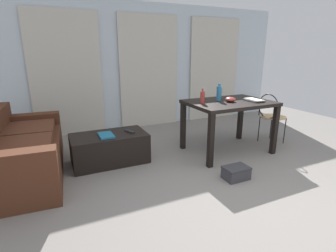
{
  "coord_description": "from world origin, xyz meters",
  "views": [
    {
      "loc": [
        -1.89,
        -1.61,
        1.51
      ],
      "look_at": [
        -0.33,
        1.74,
        0.44
      ],
      "focal_mm": 27.56,
      "sensor_mm": 36.0,
      "label": 1
    }
  ],
  "objects_px": {
    "coffee_table": "(110,148)",
    "book_stack": "(254,100)",
    "craft_table": "(229,108)",
    "bottle_far": "(219,93)",
    "magazine": "(106,135)",
    "bottle_near": "(202,97)",
    "wire_chair": "(271,113)",
    "tv_remote_primary": "(130,131)",
    "shoebox": "(236,173)",
    "bowl": "(230,99)",
    "couch": "(20,152)"
  },
  "relations": [
    {
      "from": "bottle_far",
      "to": "shoebox",
      "type": "relative_size",
      "value": 0.84
    },
    {
      "from": "book_stack",
      "to": "magazine",
      "type": "distance_m",
      "value": 2.22
    },
    {
      "from": "bottle_near",
      "to": "tv_remote_primary",
      "type": "bearing_deg",
      "value": 163.87
    },
    {
      "from": "coffee_table",
      "to": "craft_table",
      "type": "relative_size",
      "value": 0.82
    },
    {
      "from": "coffee_table",
      "to": "book_stack",
      "type": "xyz_separation_m",
      "value": [
        2.1,
        -0.49,
        0.6
      ]
    },
    {
      "from": "magazine",
      "to": "coffee_table",
      "type": "bearing_deg",
      "value": 52.37
    },
    {
      "from": "book_stack",
      "to": "shoebox",
      "type": "bearing_deg",
      "value": -140.57
    },
    {
      "from": "shoebox",
      "to": "tv_remote_primary",
      "type": "bearing_deg",
      "value": 131.34
    },
    {
      "from": "bottle_near",
      "to": "bottle_far",
      "type": "xyz_separation_m",
      "value": [
        0.34,
        0.07,
        0.02
      ]
    },
    {
      "from": "bottle_far",
      "to": "bowl",
      "type": "relative_size",
      "value": 1.69
    },
    {
      "from": "couch",
      "to": "magazine",
      "type": "xyz_separation_m",
      "value": [
        1.04,
        -0.11,
        0.1
      ]
    },
    {
      "from": "craft_table",
      "to": "coffee_table",
      "type": "bearing_deg",
      "value": 168.77
    },
    {
      "from": "tv_remote_primary",
      "to": "shoebox",
      "type": "height_order",
      "value": "tv_remote_primary"
    },
    {
      "from": "coffee_table",
      "to": "craft_table",
      "type": "height_order",
      "value": "craft_table"
    },
    {
      "from": "craft_table",
      "to": "magazine",
      "type": "relative_size",
      "value": 4.24
    },
    {
      "from": "bottle_far",
      "to": "magazine",
      "type": "distance_m",
      "value": 1.76
    },
    {
      "from": "wire_chair",
      "to": "tv_remote_primary",
      "type": "xyz_separation_m",
      "value": [
        -2.33,
        0.32,
        -0.1
      ]
    },
    {
      "from": "couch",
      "to": "bottle_far",
      "type": "relative_size",
      "value": 7.24
    },
    {
      "from": "shoebox",
      "to": "magazine",
      "type": "bearing_deg",
      "value": 140.64
    },
    {
      "from": "tv_remote_primary",
      "to": "magazine",
      "type": "distance_m",
      "value": 0.34
    },
    {
      "from": "coffee_table",
      "to": "bottle_near",
      "type": "xyz_separation_m",
      "value": [
        1.29,
        -0.32,
        0.68
      ]
    },
    {
      "from": "bottle_near",
      "to": "bowl",
      "type": "distance_m",
      "value": 0.45
    },
    {
      "from": "bottle_far",
      "to": "magazine",
      "type": "xyz_separation_m",
      "value": [
        -1.68,
        0.18,
        -0.48
      ]
    },
    {
      "from": "book_stack",
      "to": "tv_remote_primary",
      "type": "xyz_separation_m",
      "value": [
        -1.81,
        0.46,
        -0.38
      ]
    },
    {
      "from": "craft_table",
      "to": "bowl",
      "type": "xyz_separation_m",
      "value": [
        -0.02,
        -0.04,
        0.14
      ]
    },
    {
      "from": "coffee_table",
      "to": "shoebox",
      "type": "xyz_separation_m",
      "value": [
        1.28,
        -1.16,
        -0.13
      ]
    },
    {
      "from": "bottle_far",
      "to": "book_stack",
      "type": "bearing_deg",
      "value": -27.33
    },
    {
      "from": "couch",
      "to": "craft_table",
      "type": "relative_size",
      "value": 1.51
    },
    {
      "from": "couch",
      "to": "tv_remote_primary",
      "type": "distance_m",
      "value": 1.39
    },
    {
      "from": "shoebox",
      "to": "book_stack",
      "type": "bearing_deg",
      "value": 39.43
    },
    {
      "from": "wire_chair",
      "to": "shoebox",
      "type": "height_order",
      "value": "wire_chair"
    },
    {
      "from": "craft_table",
      "to": "bottle_far",
      "type": "xyz_separation_m",
      "value": [
        -0.12,
        0.1,
        0.22
      ]
    },
    {
      "from": "craft_table",
      "to": "bottle_near",
      "type": "xyz_separation_m",
      "value": [
        -0.46,
        0.03,
        0.2
      ]
    },
    {
      "from": "coffee_table",
      "to": "wire_chair",
      "type": "height_order",
      "value": "wire_chair"
    },
    {
      "from": "craft_table",
      "to": "bowl",
      "type": "relative_size",
      "value": 8.13
    },
    {
      "from": "bowl",
      "to": "bottle_far",
      "type": "bearing_deg",
      "value": 125.81
    },
    {
      "from": "book_stack",
      "to": "tv_remote_primary",
      "type": "height_order",
      "value": "book_stack"
    },
    {
      "from": "magazine",
      "to": "shoebox",
      "type": "height_order",
      "value": "magazine"
    },
    {
      "from": "coffee_table",
      "to": "bottle_far",
      "type": "distance_m",
      "value": 1.79
    },
    {
      "from": "couch",
      "to": "wire_chair",
      "type": "distance_m",
      "value": 3.74
    },
    {
      "from": "wire_chair",
      "to": "bottle_far",
      "type": "xyz_separation_m",
      "value": [
        -0.99,
        0.11,
        0.38
      ]
    },
    {
      "from": "book_stack",
      "to": "wire_chair",
      "type": "bearing_deg",
      "value": 14.53
    },
    {
      "from": "wire_chair",
      "to": "shoebox",
      "type": "xyz_separation_m",
      "value": [
        -1.34,
        -0.81,
        -0.44
      ]
    },
    {
      "from": "wire_chair",
      "to": "craft_table",
      "type": "bearing_deg",
      "value": 179.85
    },
    {
      "from": "bottle_far",
      "to": "shoebox",
      "type": "height_order",
      "value": "bottle_far"
    },
    {
      "from": "bottle_near",
      "to": "magazine",
      "type": "xyz_separation_m",
      "value": [
        -1.34,
        0.25,
        -0.46
      ]
    },
    {
      "from": "coffee_table",
      "to": "book_stack",
      "type": "bearing_deg",
      "value": -13.04
    },
    {
      "from": "craft_table",
      "to": "bottle_far",
      "type": "relative_size",
      "value": 4.81
    },
    {
      "from": "wire_chair",
      "to": "shoebox",
      "type": "relative_size",
      "value": 2.74
    },
    {
      "from": "craft_table",
      "to": "magazine",
      "type": "height_order",
      "value": "craft_table"
    }
  ]
}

